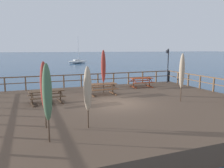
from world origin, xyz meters
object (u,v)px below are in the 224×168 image
picnic_table_back_right (102,86)px  lamp_post_hooked (168,60)px  picnic_table_front_left (46,94)px  picnic_table_front_right (141,80)px  patio_umbrella_tall_back_right (47,93)px  patio_umbrella_short_front (103,66)px  sailboat_distant (78,62)px  patio_umbrella_short_back (88,89)px  patio_umbrella_tall_mid_right (182,71)px  patio_umbrella_tall_front (44,86)px

picnic_table_back_right → lamp_post_hooked: size_ratio=0.62×
picnic_table_front_left → lamp_post_hooked: bearing=20.1°
picnic_table_front_right → lamp_post_hooked: size_ratio=0.60×
picnic_table_front_left → picnic_table_front_right: size_ratio=1.10×
picnic_table_back_right → picnic_table_front_left: same height
picnic_table_back_right → patio_umbrella_tall_back_right: (-4.25, -7.04, 1.17)m
patio_umbrella_short_front → patio_umbrella_tall_back_right: size_ratio=1.15×
patio_umbrella_short_front → sailboat_distant: sailboat_distant is taller
picnic_table_back_right → picnic_table_front_left: bearing=-162.2°
patio_umbrella_tall_back_right → sailboat_distant: sailboat_distant is taller
picnic_table_front_left → patio_umbrella_short_back: (1.24, -4.91, 1.04)m
picnic_table_front_right → patio_umbrella_short_front: (-4.00, -1.85, 1.42)m
picnic_table_front_left → patio_umbrella_tall_mid_right: bearing=-17.8°
picnic_table_back_right → lamp_post_hooked: lamp_post_hooked is taller
patio_umbrella_tall_mid_right → patio_umbrella_tall_front: bearing=-167.0°
patio_umbrella_tall_front → lamp_post_hooked: lamp_post_hooked is taller
patio_umbrella_short_front → patio_umbrella_short_back: size_ratio=1.24×
picnic_table_front_left → lamp_post_hooked: 12.08m
patio_umbrella_tall_mid_right → lamp_post_hooked: 7.49m
picnic_table_back_right → patio_umbrella_tall_front: 7.10m
picnic_table_front_left → picnic_table_front_right: same height
picnic_table_front_right → lamp_post_hooked: 3.80m
picnic_table_back_right → patio_umbrella_tall_front: (-4.25, -5.58, 1.16)m
picnic_table_back_right → patio_umbrella_tall_back_right: patio_umbrella_tall_back_right is taller
patio_umbrella_tall_mid_right → patio_umbrella_short_back: 6.89m
picnic_table_front_left → lamp_post_hooked: lamp_post_hooked is taller
picnic_table_back_right → sailboat_distant: size_ratio=0.26×
lamp_post_hooked → picnic_table_front_right: bearing=-161.9°
patio_umbrella_short_front → patio_umbrella_short_back: patio_umbrella_short_front is taller
patio_umbrella_short_front → patio_umbrella_tall_back_right: (-4.33, -6.98, -0.25)m
picnic_table_front_left → patio_umbrella_tall_front: 4.50m
lamp_post_hooked → picnic_table_back_right: bearing=-158.8°
picnic_table_front_right → patio_umbrella_tall_mid_right: (-0.27, -5.50, 1.30)m
patio_umbrella_tall_back_right → picnic_table_front_left: bearing=86.3°
picnic_table_front_left → sailboat_distant: size_ratio=0.27×
patio_umbrella_tall_back_right → picnic_table_back_right: bearing=58.9°
picnic_table_front_left → patio_umbrella_tall_back_right: patio_umbrella_tall_back_right is taller
picnic_table_back_right → picnic_table_front_right: (4.08, 1.79, -0.00)m
patio_umbrella_tall_back_right → patio_umbrella_short_back: 1.84m
picnic_table_front_left → patio_umbrella_tall_front: patio_umbrella_tall_front is taller
patio_umbrella_short_front → patio_umbrella_tall_front: patio_umbrella_short_front is taller
patio_umbrella_tall_back_right → lamp_post_hooked: bearing=40.4°
picnic_table_front_right → patio_umbrella_short_back: patio_umbrella_short_back is taller
patio_umbrella_short_front → picnic_table_front_right: bearing=24.8°
patio_umbrella_tall_back_right → lamp_post_hooked: lamp_post_hooked is taller
picnic_table_front_right → patio_umbrella_short_back: (-6.72, -7.94, 1.04)m
picnic_table_back_right → patio_umbrella_short_front: 1.42m
patio_umbrella_tall_mid_right → picnic_table_back_right: bearing=135.6°
lamp_post_hooked → sailboat_distant: 45.25m
picnic_table_front_left → picnic_table_front_right: 8.51m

